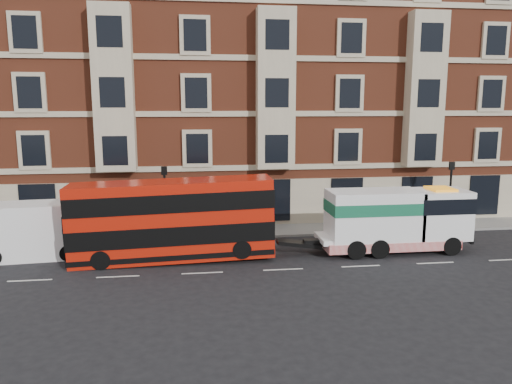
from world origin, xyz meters
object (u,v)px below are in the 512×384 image
at_px(double_decker_bus, 172,219).
at_px(tow_truck, 394,219).
at_px(box_van, 34,231).
at_px(pedestrian, 6,227).

height_order(double_decker_bus, tow_truck, double_decker_bus).
xyz_separation_m(box_van, pedestrian, (-2.36, 2.68, -0.37)).
bearing_deg(double_decker_bus, tow_truck, 0.00).
relative_size(double_decker_bus, tow_truck, 1.25).
bearing_deg(pedestrian, box_van, -16.16).
height_order(tow_truck, pedestrian, tow_truck).
distance_m(double_decker_bus, pedestrian, 10.64).
xyz_separation_m(double_decker_bus, pedestrian, (-9.70, 4.20, -1.15)).
xyz_separation_m(double_decker_bus, box_van, (-7.34, 1.52, -0.79)).
relative_size(tow_truck, pedestrian, 4.49).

